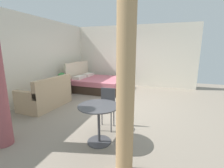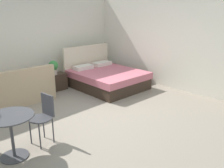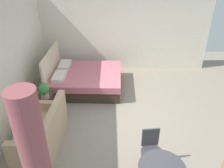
# 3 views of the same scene
# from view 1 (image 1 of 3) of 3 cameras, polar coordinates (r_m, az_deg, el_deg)

# --- Properties ---
(ground_plane) EXTENTS (8.92, 8.62, 0.02)m
(ground_plane) POSITION_cam_1_polar(r_m,az_deg,el_deg) (5.17, 1.01, -7.50)
(ground_plane) COLOR gray
(wall_back) EXTENTS (8.92, 0.12, 2.83)m
(wall_back) POSITION_cam_1_polar(r_m,az_deg,el_deg) (6.30, -24.47, 8.25)
(wall_back) COLOR silver
(wall_back) RESTS_ON ground
(wall_right) EXTENTS (0.12, 5.62, 2.83)m
(wall_right) POSITION_cam_1_polar(r_m,az_deg,el_deg) (7.74, 7.62, 9.82)
(wall_right) COLOR silver
(wall_right) RESTS_ON ground
(bed) EXTENTS (1.85, 2.15, 1.19)m
(bed) POSITION_cam_1_polar(r_m,az_deg,el_deg) (6.94, -5.28, 0.23)
(bed) COLOR #38281E
(bed) RESTS_ON ground
(couch) EXTENTS (1.53, 0.92, 0.94)m
(couch) POSITION_cam_1_polar(r_m,az_deg,el_deg) (5.30, -22.25, -4.27)
(couch) COLOR tan
(couch) RESTS_ON ground
(nightstand) EXTENTS (0.54, 0.36, 0.50)m
(nightstand) POSITION_cam_1_polar(r_m,az_deg,el_deg) (6.32, -16.94, -1.88)
(nightstand) COLOR #38281E
(nightstand) RESTS_ON ground
(potted_plant) EXTENTS (0.28, 0.28, 0.41)m
(potted_plant) POSITION_cam_1_polar(r_m,az_deg,el_deg) (6.12, -17.46, 2.23)
(potted_plant) COLOR tan
(potted_plant) RESTS_ON nightstand
(balcony_table) EXTENTS (0.76, 0.76, 0.74)m
(balcony_table) POSITION_cam_1_polar(r_m,az_deg,el_deg) (3.03, -4.75, -11.52)
(balcony_table) COLOR #3F3F44
(balcony_table) RESTS_ON ground
(cafe_chair_near_window) EXTENTS (0.44, 0.44, 0.90)m
(cafe_chair_near_window) POSITION_cam_1_polar(r_m,az_deg,el_deg) (3.59, -1.75, -7.09)
(cafe_chair_near_window) COLOR #3F3F44
(cafe_chair_near_window) RESTS_ON ground
(curtain_left) EXTENTS (0.24, 0.24, 2.55)m
(curtain_left) POSITION_cam_1_polar(r_m,az_deg,el_deg) (2.04, 4.82, -1.12)
(curtain_left) COLOR tan
(curtain_left) RESTS_ON ground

